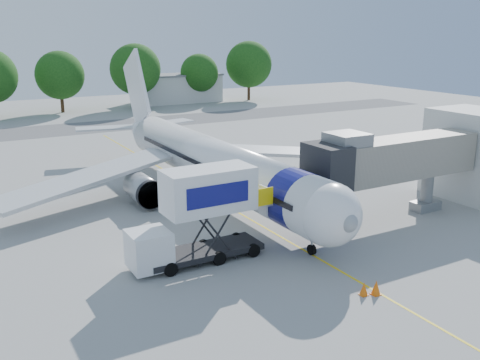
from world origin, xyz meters
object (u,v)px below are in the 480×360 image
catering_hiloader (198,216)px  ground_tug (345,293)px  aircraft (209,161)px  jet_bridge (385,161)px

catering_hiloader → ground_tug: 9.45m
aircraft → jet_bridge: 13.77m
aircraft → catering_hiloader: size_ratio=4.44×
jet_bridge → catering_hiloader: jet_bridge is taller
aircraft → jet_bridge: size_ratio=2.71×
ground_tug → jet_bridge: bearing=59.1°
jet_bridge → catering_hiloader: bearing=-180.0°
jet_bridge → aircraft: bearing=125.7°
aircraft → ground_tug: 19.82m
aircraft → ground_tug: size_ratio=9.43×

